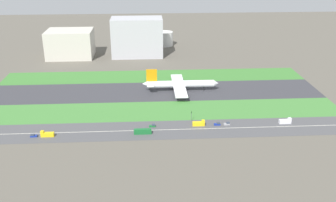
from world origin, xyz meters
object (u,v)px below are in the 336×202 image
object	(u,v)px
truck_1	(199,123)
traffic_light	(191,115)
car_3	(34,136)
terminal_building	(70,44)
car_0	(217,124)
airliner	(179,84)
bus_0	(143,131)
truck_2	(285,121)
fuel_tank_west	(165,39)
car_2	(153,126)
hangar_building	(137,37)
car_1	(227,124)
truck_0	(47,134)

from	to	relation	value
truck_1	traffic_light	world-z (taller)	traffic_light
car_3	terminal_building	distance (m)	192.71
car_0	terminal_building	xyz separation A→B (m)	(-131.40, 182.00, 13.96)
airliner	traffic_light	xyz separation A→B (m)	(3.33, -60.01, -1.94)
bus_0	traffic_light	bearing A→B (deg)	-152.36
truck_1	terminal_building	bearing A→B (deg)	123.06
truck_2	bus_0	size ratio (longest dim) A/B	0.72
truck_2	fuel_tank_west	bearing A→B (deg)	107.60
car_0	car_2	xyz separation A→B (m)	(-44.94, 0.00, 0.00)
car_2	hangar_building	bearing A→B (deg)	93.98
car_3	airliner	bearing A→B (deg)	-142.58
traffic_light	car_1	bearing A→B (deg)	-18.35
truck_1	hangar_building	bearing A→B (deg)	103.79
car_3	hangar_building	distance (m)	203.71
truck_1	car_2	world-z (taller)	truck_1
car_1	bus_0	xyz separation A→B (m)	(-58.46, -10.00, 0.90)
truck_2	bus_0	bearing A→B (deg)	-174.27
truck_1	fuel_tank_west	xyz separation A→B (m)	(-11.18, 227.00, 6.98)
hangar_building	car_2	bearing A→B (deg)	-86.02
airliner	car_0	distance (m)	71.27
car_0	fuel_tank_west	world-z (taller)	fuel_tank_west
fuel_tank_west	car_3	bearing A→B (deg)	-112.56
car_3	traffic_light	world-z (taller)	traffic_light
truck_0	car_2	size ratio (longest dim) A/B	1.91
fuel_tank_west	car_1	bearing A→B (deg)	-82.25
car_0	terminal_building	size ratio (longest dim) A/B	0.09
car_2	fuel_tank_west	bearing A→B (deg)	84.76
truck_1	truck_0	world-z (taller)	same
truck_2	car_3	distance (m)	170.78
traffic_light	fuel_tank_west	distance (m)	219.15
fuel_tank_west	bus_0	bearing A→B (deg)	-96.64
bus_0	car_2	bearing A→B (deg)	-124.03
car_3	car_1	xyz separation A→B (m)	(129.36, 10.00, 0.00)
car_0	terminal_building	world-z (taller)	terminal_building
truck_0	hangar_building	xyz separation A→B (m)	(56.26, 192.00, 19.51)
traffic_light	car_3	bearing A→B (deg)	-170.30
truck_1	car_1	world-z (taller)	truck_1
truck_1	car_2	distance (m)	32.01
truck_0	bus_0	xyz separation A→B (m)	(62.17, 0.00, 0.15)
truck_2	bus_0	xyz separation A→B (m)	(-99.58, -10.00, 0.15)
airliner	car_1	xyz separation A→B (m)	(27.43, -68.00, -5.31)
car_1	traffic_light	bearing A→B (deg)	161.65
traffic_light	terminal_building	xyz separation A→B (m)	(-114.06, 174.01, 10.59)
car_1	hangar_building	distance (m)	194.11
car_0	hangar_building	world-z (taller)	hangar_building
car_2	terminal_building	xyz separation A→B (m)	(-86.46, 182.00, 13.96)
car_0	traffic_light	size ratio (longest dim) A/B	0.61
airliner	car_3	size ratio (longest dim) A/B	14.77
car_1	traffic_light	distance (m)	25.62
truck_1	hangar_building	world-z (taller)	hangar_building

